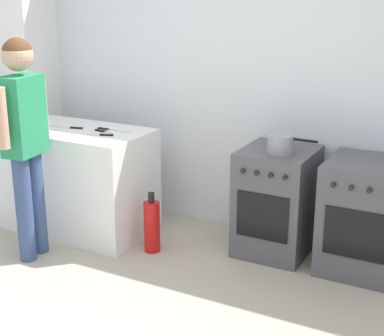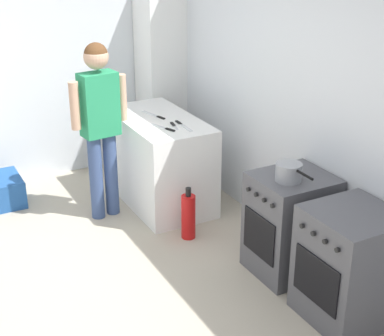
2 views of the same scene
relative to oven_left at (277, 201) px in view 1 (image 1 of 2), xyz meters
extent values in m
plane|color=#ADA38E|center=(-0.35, -1.58, -0.43)|extent=(8.00, 8.00, 0.00)
cube|color=silver|center=(-0.35, 0.37, 0.87)|extent=(6.00, 0.10, 2.60)
cube|color=white|center=(-1.70, -0.38, 0.02)|extent=(1.30, 0.70, 0.90)
cube|color=#4C4C51|center=(0.00, 0.00, 0.00)|extent=(0.55, 0.60, 0.85)
cube|color=black|center=(0.00, -0.30, -0.03)|extent=(0.41, 0.01, 0.36)
cylinder|color=black|center=(-0.12, -0.12, 0.42)|extent=(0.17, 0.17, 0.01)
cylinder|color=black|center=(0.12, -0.12, 0.42)|extent=(0.17, 0.17, 0.01)
cylinder|color=black|center=(-0.12, 0.12, 0.42)|extent=(0.17, 0.17, 0.01)
cylinder|color=black|center=(0.12, 0.12, 0.42)|extent=(0.17, 0.17, 0.01)
cylinder|color=black|center=(-0.16, -0.31, 0.31)|extent=(0.04, 0.02, 0.04)
cylinder|color=black|center=(-0.05, -0.31, 0.31)|extent=(0.04, 0.02, 0.04)
cylinder|color=black|center=(0.05, -0.31, 0.31)|extent=(0.04, 0.02, 0.04)
cylinder|color=black|center=(0.16, -0.31, 0.31)|extent=(0.04, 0.02, 0.04)
cube|color=#4C4C51|center=(0.70, 0.00, 0.00)|extent=(0.61, 0.60, 0.85)
cube|color=black|center=(0.70, -0.30, -0.03)|extent=(0.46, 0.01, 0.36)
cylinder|color=black|center=(0.56, -0.12, 0.42)|extent=(0.19, 0.19, 0.01)
cylinder|color=black|center=(0.56, 0.12, 0.42)|extent=(0.19, 0.19, 0.01)
cylinder|color=black|center=(0.52, -0.31, 0.31)|extent=(0.04, 0.02, 0.04)
cylinder|color=black|center=(0.64, -0.31, 0.31)|extent=(0.04, 0.02, 0.04)
cylinder|color=black|center=(0.76, -0.31, 0.31)|extent=(0.04, 0.02, 0.04)
cylinder|color=gray|center=(0.04, -0.09, 0.50)|extent=(0.20, 0.20, 0.14)
cylinder|color=black|center=(0.23, -0.09, 0.54)|extent=(0.18, 0.02, 0.02)
cube|color=silver|center=(-1.46, -0.49, 0.48)|extent=(0.20, 0.10, 0.01)
cube|color=black|center=(-1.31, -0.43, 0.48)|extent=(0.11, 0.06, 0.01)
cube|color=silver|center=(-1.30, -0.27, 0.48)|extent=(0.22, 0.04, 0.01)
cube|color=black|center=(-1.46, -0.27, 0.48)|extent=(0.11, 0.03, 0.01)
cube|color=silver|center=(-1.85, -0.39, 0.48)|extent=(0.24, 0.09, 0.01)
cube|color=black|center=(-1.68, -0.35, 0.48)|extent=(0.11, 0.05, 0.01)
cube|color=silver|center=(-1.34, -0.36, 0.48)|extent=(0.10, 0.04, 0.01)
cube|color=black|center=(-1.44, -0.34, 0.48)|extent=(0.11, 0.04, 0.01)
cylinder|color=#384C7A|center=(-1.65, -1.07, -0.01)|extent=(0.13, 0.13, 0.84)
cylinder|color=#384C7A|center=(-1.67, -0.91, -0.01)|extent=(0.13, 0.13, 0.84)
cube|color=#268C59|center=(-1.66, -0.99, 0.71)|extent=(0.24, 0.36, 0.60)
cylinder|color=tan|center=(-1.63, -1.23, 0.74)|extent=(0.09, 0.09, 0.44)
cylinder|color=tan|center=(-1.69, -0.75, 0.74)|extent=(0.09, 0.09, 0.44)
sphere|color=tan|center=(-1.66, -0.99, 1.15)|extent=(0.23, 0.23, 0.23)
sphere|color=brown|center=(-1.66, -0.99, 1.17)|extent=(0.22, 0.22, 0.22)
cylinder|color=red|center=(-0.87, -0.48, -0.22)|extent=(0.13, 0.13, 0.42)
cylinder|color=black|center=(-0.87, -0.48, 0.03)|extent=(0.05, 0.05, 0.08)
cube|color=white|center=(-2.65, 0.10, 0.57)|extent=(0.48, 0.44, 2.00)
camera|label=1|loc=(1.48, -4.16, 1.64)|focal=55.00mm
camera|label=2|loc=(3.34, -2.69, 2.28)|focal=55.00mm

